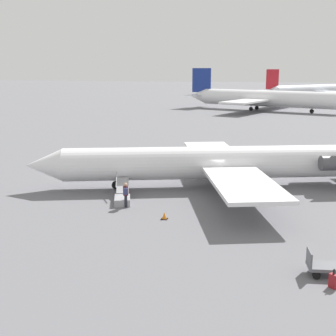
{
  "coord_description": "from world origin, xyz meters",
  "views": [
    {
      "loc": [
        -6.3,
        36.49,
        9.47
      ],
      "look_at": [
        3.05,
        1.97,
        1.83
      ],
      "focal_mm": 50.0,
      "sensor_mm": 36.0,
      "label": 1
    }
  ],
  "objects_px": {
    "boarding_stairs": "(122,197)",
    "passenger": "(126,193)",
    "airplane_far_left": "(318,90)",
    "airplane_far_right": "(264,98)",
    "airplane_main": "(222,162)",
    "luggage_cart": "(329,266)",
    "suitcase": "(333,281)"
  },
  "relations": [
    {
      "from": "luggage_cart",
      "to": "suitcase",
      "type": "height_order",
      "value": "luggage_cart"
    },
    {
      "from": "airplane_main",
      "to": "luggage_cart",
      "type": "xyz_separation_m",
      "value": [
        -7.35,
        15.29,
        -1.59
      ]
    },
    {
      "from": "passenger",
      "to": "luggage_cart",
      "type": "distance_m",
      "value": 15.15
    },
    {
      "from": "passenger",
      "to": "suitcase",
      "type": "height_order",
      "value": "passenger"
    },
    {
      "from": "suitcase",
      "to": "luggage_cart",
      "type": "bearing_deg",
      "value": -85.27
    },
    {
      "from": "airplane_far_left",
      "to": "passenger",
      "type": "xyz_separation_m",
      "value": [
        17.79,
        127.33,
        -1.73
      ]
    },
    {
      "from": "airplane_main",
      "to": "airplane_far_right",
      "type": "relative_size",
      "value": 0.74
    },
    {
      "from": "airplane_main",
      "to": "passenger",
      "type": "xyz_separation_m",
      "value": [
        5.59,
        7.41,
        -1.05
      ]
    },
    {
      "from": "airplane_main",
      "to": "suitcase",
      "type": "relative_size",
      "value": 32.94
    },
    {
      "from": "airplane_far_right",
      "to": "suitcase",
      "type": "bearing_deg",
      "value": -65.42
    },
    {
      "from": "passenger",
      "to": "luggage_cart",
      "type": "xyz_separation_m",
      "value": [
        -12.93,
        7.88,
        -0.54
      ]
    },
    {
      "from": "airplane_far_left",
      "to": "luggage_cart",
      "type": "relative_size",
      "value": 17.09
    },
    {
      "from": "airplane_far_left",
      "to": "luggage_cart",
      "type": "height_order",
      "value": "airplane_far_left"
    },
    {
      "from": "airplane_far_left",
      "to": "airplane_far_right",
      "type": "height_order",
      "value": "airplane_far_right"
    },
    {
      "from": "airplane_far_right",
      "to": "boarding_stairs",
      "type": "distance_m",
      "value": 78.43
    },
    {
      "from": "passenger",
      "to": "airplane_far_right",
      "type": "bearing_deg",
      "value": -22.6
    },
    {
      "from": "boarding_stairs",
      "to": "airplane_main",
      "type": "bearing_deg",
      "value": -64.37
    },
    {
      "from": "airplane_far_right",
      "to": "luggage_cart",
      "type": "bearing_deg",
      "value": -65.4
    },
    {
      "from": "luggage_cart",
      "to": "suitcase",
      "type": "relative_size",
      "value": 2.67
    },
    {
      "from": "airplane_main",
      "to": "airplane_far_right",
      "type": "bearing_deg",
      "value": -108.45
    },
    {
      "from": "airplane_main",
      "to": "passenger",
      "type": "height_order",
      "value": "airplane_main"
    },
    {
      "from": "airplane_far_left",
      "to": "boarding_stairs",
      "type": "bearing_deg",
      "value": -147.49
    },
    {
      "from": "boarding_stairs",
      "to": "airplane_far_right",
      "type": "bearing_deg",
      "value": -23.13
    },
    {
      "from": "passenger",
      "to": "airplane_main",
      "type": "bearing_deg",
      "value": -56.69
    },
    {
      "from": "boarding_stairs",
      "to": "luggage_cart",
      "type": "height_order",
      "value": "boarding_stairs"
    },
    {
      "from": "airplane_far_left",
      "to": "passenger",
      "type": "bearing_deg",
      "value": -147.12
    },
    {
      "from": "airplane_main",
      "to": "boarding_stairs",
      "type": "height_order",
      "value": "airplane_main"
    },
    {
      "from": "boarding_stairs",
      "to": "luggage_cart",
      "type": "bearing_deg",
      "value": -143.08
    },
    {
      "from": "suitcase",
      "to": "airplane_far_left",
      "type": "bearing_deg",
      "value": -91.99
    },
    {
      "from": "boarding_stairs",
      "to": "passenger",
      "type": "bearing_deg",
      "value": -168.19
    },
    {
      "from": "luggage_cart",
      "to": "passenger",
      "type": "bearing_deg",
      "value": -40.46
    },
    {
      "from": "airplane_far_left",
      "to": "airplane_far_right",
      "type": "bearing_deg",
      "value": -155.15
    }
  ]
}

